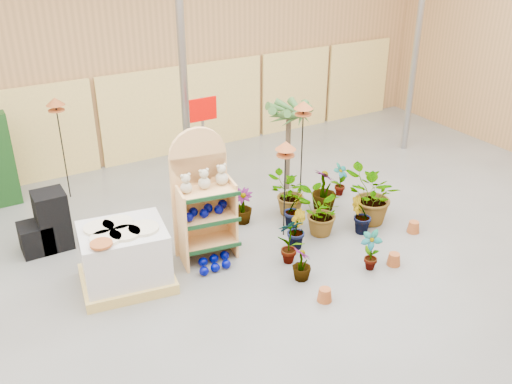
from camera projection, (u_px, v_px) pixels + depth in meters
room at (259, 136)px, 8.01m from camera, size 15.20×12.10×4.70m
display_shelf at (202, 200)px, 8.93m from camera, size 0.98×0.70×2.16m
teddy_bears at (206, 180)px, 8.69m from camera, size 0.79×0.20×0.33m
gazing_balls_shelf at (206, 211)px, 8.90m from camera, size 0.79×0.27×0.15m
gazing_balls_floor at (215, 263)px, 8.97m from camera, size 0.63×0.39×0.15m
pallet_stack at (125, 257)px, 8.40m from camera, size 1.48×1.29×0.99m
charcoal_planters at (47, 226)px, 9.33m from camera, size 0.80×0.50×1.00m
offer_sign at (204, 133)px, 9.94m from camera, size 0.50×0.08×2.20m
bird_table_front at (286, 149)px, 9.17m from camera, size 0.34×0.34×1.74m
bird_table_right at (303, 109)px, 9.92m from camera, size 0.34×0.34×2.09m
bird_table_back at (56, 105)px, 10.35m from camera, size 0.34×0.34×2.01m
palm at (289, 112)px, 10.80m from camera, size 0.70×0.70×1.89m
potted_plant_0 at (290, 240)px, 8.96m from camera, size 0.47×0.36×0.82m
potted_plant_1 at (296, 229)px, 9.40m from camera, size 0.45×0.47×0.67m
potted_plant_2 at (320, 213)px, 9.72m from camera, size 0.95×0.90×0.84m
potted_plant_3 at (324, 190)px, 10.53m from camera, size 0.54×0.54×0.83m
potted_plant_4 at (340, 180)px, 11.12m from camera, size 0.39×0.31×0.67m
potted_plant_5 at (294, 209)px, 10.01m from camera, size 0.40×0.34×0.69m
potted_plant_6 at (290, 194)px, 10.36m from camera, size 0.92×0.86×0.83m
potted_plant_7 at (302, 264)px, 8.60m from camera, size 0.30×0.30×0.53m
potted_plant_8 at (371, 250)px, 8.82m from camera, size 0.33×0.41×0.67m
potted_plant_9 at (361, 216)px, 9.80m from camera, size 0.44×0.38×0.69m
potted_plant_10 at (372, 197)px, 10.01m from camera, size 1.19×1.12×1.07m
potted_plant_11 at (242, 206)px, 10.15m from camera, size 0.51×0.51×0.65m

